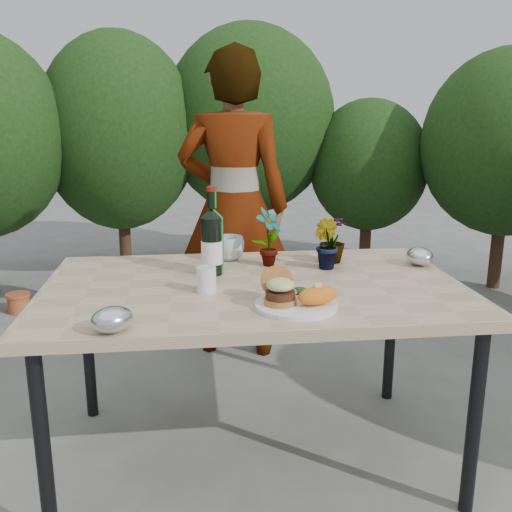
{
  "coord_description": "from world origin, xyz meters",
  "views": [
    {
      "loc": [
        -0.23,
        -2.08,
        1.4
      ],
      "look_at": [
        0.0,
        -0.08,
        0.88
      ],
      "focal_mm": 40.0,
      "sensor_mm": 36.0,
      "label": 1
    }
  ],
  "objects": [
    {
      "name": "plastic_cup",
      "position": [
        -0.18,
        -0.08,
        0.8
      ],
      "size": [
        0.07,
        0.07,
        0.09
      ],
      "primitive_type": "cylinder",
      "color": "white",
      "rests_on": "patio_table"
    },
    {
      "name": "seedling_mid",
      "position": [
        0.33,
        0.19,
        0.85
      ],
      "size": [
        0.13,
        0.14,
        0.21
      ],
      "primitive_type": "imported",
      "rotation": [
        0.0,
        0.0,
        1.97
      ],
      "color": "#246121",
      "rests_on": "patio_table"
    },
    {
      "name": "grilled_veg",
      "position": [
        0.13,
        -0.2,
        0.78
      ],
      "size": [
        0.08,
        0.05,
        0.03
      ],
      "color": "olive",
      "rests_on": "dinner_plate"
    },
    {
      "name": "sparkling_water",
      "position": [
        -0.15,
        0.17,
        0.88
      ],
      "size": [
        0.09,
        0.09,
        0.36
      ],
      "rotation": [
        0.0,
        0.0,
        -0.34
      ],
      "color": "#178222",
      "rests_on": "patio_table"
    },
    {
      "name": "burger_stack",
      "position": [
        0.06,
        -0.27,
        0.81
      ],
      "size": [
        0.11,
        0.16,
        0.11
      ],
      "color": "#B7722D",
      "rests_on": "dinner_plate"
    },
    {
      "name": "person",
      "position": [
        0.01,
        1.11,
        0.87
      ],
      "size": [
        0.7,
        0.54,
        1.74
      ],
      "primitive_type": "imported",
      "rotation": [
        0.0,
        0.0,
        2.94
      ],
      "color": "#A57352",
      "rests_on": "ground"
    },
    {
      "name": "terracotta_pot",
      "position": [
        -1.47,
        1.93,
        0.07
      ],
      "size": [
        0.17,
        0.17,
        0.14
      ],
      "color": "#AF542D",
      "rests_on": "ground"
    },
    {
      "name": "patio_table",
      "position": [
        0.0,
        0.0,
        0.69
      ],
      "size": [
        1.6,
        1.0,
        0.75
      ],
      "color": "tan",
      "rests_on": "ground"
    },
    {
      "name": "ground",
      "position": [
        0.0,
        0.0,
        0.0
      ],
      "size": [
        80.0,
        80.0,
        0.0
      ],
      "primitive_type": "plane",
      "color": "#60605B",
      "rests_on": "ground"
    },
    {
      "name": "foil_packet_right",
      "position": [
        0.74,
        0.19,
        0.79
      ],
      "size": [
        0.13,
        0.15,
        0.08
      ],
      "primitive_type": "ellipsoid",
      "rotation": [
        0.0,
        0.0,
        1.72
      ],
      "color": "silver",
      "rests_on": "patio_table"
    },
    {
      "name": "seedling_right",
      "position": [
        0.38,
        0.28,
        0.85
      ],
      "size": [
        0.13,
        0.13,
        0.2
      ],
      "primitive_type": "imported",
      "rotation": [
        0.0,
        0.0,
        3.3
      ],
      "color": "#285C1F",
      "rests_on": "patio_table"
    },
    {
      "name": "blue_bowl",
      "position": [
        -0.07,
        0.37,
        0.8
      ],
      "size": [
        0.17,
        0.17,
        0.11
      ],
      "primitive_type": "imported",
      "rotation": [
        0.0,
        0.0,
        -0.31
      ],
      "color": "silver",
      "rests_on": "patio_table"
    },
    {
      "name": "seedling_left",
      "position": [
        0.09,
        0.25,
        0.88
      ],
      "size": [
        0.16,
        0.16,
        0.25
      ],
      "primitive_type": "imported",
      "rotation": [
        0.0,
        0.0,
        0.76
      ],
      "color": "#2A561D",
      "rests_on": "patio_table"
    },
    {
      "name": "shrub_hedge",
      "position": [
        0.28,
        1.59,
        1.14
      ],
      "size": [
        6.9,
        5.23,
        2.13
      ],
      "color": "#382316",
      "rests_on": "ground"
    },
    {
      "name": "dinner_plate",
      "position": [
        0.11,
        -0.29,
        0.76
      ],
      "size": [
        0.28,
        0.28,
        0.01
      ],
      "primitive_type": "cylinder",
      "color": "white",
      "rests_on": "patio_table"
    },
    {
      "name": "sweet_potato",
      "position": [
        0.18,
        -0.31,
        0.8
      ],
      "size": [
        0.17,
        0.12,
        0.06
      ],
      "primitive_type": "ellipsoid",
      "rotation": [
        0.0,
        0.0,
        0.35
      ],
      "color": "orange",
      "rests_on": "dinner_plate"
    },
    {
      "name": "foil_packet_left",
      "position": [
        -0.48,
        -0.44,
        0.79
      ],
      "size": [
        0.17,
        0.16,
        0.08
      ],
      "primitive_type": "ellipsoid",
      "rotation": [
        0.0,
        0.0,
        0.58
      ],
      "color": "silver",
      "rests_on": "patio_table"
    },
    {
      "name": "wine_bottle",
      "position": [
        -0.15,
        0.15,
        0.88
      ],
      "size": [
        0.09,
        0.09,
        0.36
      ],
      "rotation": [
        0.0,
        0.0,
        -0.34
      ],
      "color": "black",
      "rests_on": "patio_table"
    }
  ]
}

